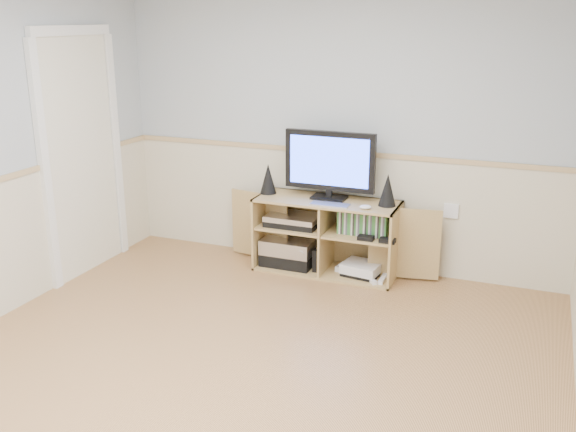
% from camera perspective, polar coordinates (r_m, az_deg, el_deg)
% --- Properties ---
extents(room, '(4.04, 4.54, 2.54)m').
position_cam_1_polar(room, '(3.68, -6.24, 2.56)').
color(room, tan).
rests_on(room, ground).
extents(media_cabinet, '(1.92, 0.46, 0.65)m').
position_cam_1_polar(media_cabinet, '(5.62, 3.63, -1.56)').
color(media_cabinet, tan).
rests_on(media_cabinet, floor).
extents(monitor, '(0.79, 0.18, 0.58)m').
position_cam_1_polar(monitor, '(5.44, 3.73, 4.74)').
color(monitor, black).
rests_on(monitor, media_cabinet).
extents(speaker_left, '(0.14, 0.14, 0.26)m').
position_cam_1_polar(speaker_left, '(5.65, -1.77, 3.33)').
color(speaker_left, black).
rests_on(speaker_left, media_cabinet).
extents(speaker_right, '(0.15, 0.15, 0.27)m').
position_cam_1_polar(speaker_right, '(5.32, 8.84, 2.30)').
color(speaker_right, black).
rests_on(speaker_right, media_cabinet).
extents(keyboard, '(0.33, 0.14, 0.01)m').
position_cam_1_polar(keyboard, '(5.32, 3.73, 1.02)').
color(keyboard, silver).
rests_on(keyboard, media_cabinet).
extents(mouse, '(0.11, 0.09, 0.04)m').
position_cam_1_polar(mouse, '(5.24, 6.89, 0.80)').
color(mouse, white).
rests_on(mouse, media_cabinet).
extents(av_components, '(0.53, 0.34, 0.47)m').
position_cam_1_polar(av_components, '(5.71, 0.27, -2.42)').
color(av_components, black).
rests_on(av_components, media_cabinet).
extents(game_consoles, '(0.46, 0.30, 0.11)m').
position_cam_1_polar(game_consoles, '(5.56, 6.47, -4.71)').
color(game_consoles, white).
rests_on(game_consoles, media_cabinet).
extents(game_cases, '(0.42, 0.14, 0.19)m').
position_cam_1_polar(game_cases, '(5.41, 6.71, -0.67)').
color(game_cases, '#3F8C3F').
rests_on(game_cases, media_cabinet).
extents(wall_outlet, '(0.12, 0.03, 0.12)m').
position_cam_1_polar(wall_outlet, '(5.50, 14.31, 0.46)').
color(wall_outlet, white).
rests_on(wall_outlet, wall_back).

